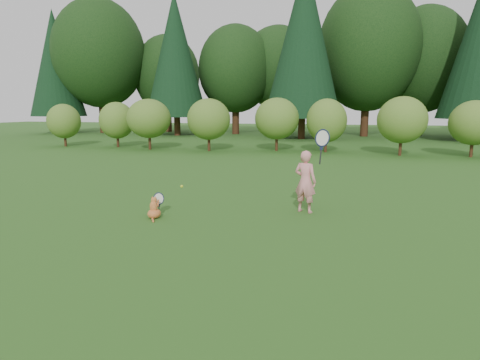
% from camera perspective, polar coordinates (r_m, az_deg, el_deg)
% --- Properties ---
extents(ground, '(100.00, 100.00, 0.00)m').
position_cam_1_polar(ground, '(7.68, -2.99, -6.10)').
color(ground, '#1F4D15').
rests_on(ground, ground).
extents(shrub_row, '(28.00, 3.00, 2.80)m').
position_cam_1_polar(shrub_row, '(20.16, 8.47, 7.90)').
color(shrub_row, '#4B7725').
rests_on(shrub_row, ground).
extents(woodland_backdrop, '(48.00, 10.00, 15.00)m').
position_cam_1_polar(woodland_backdrop, '(30.57, 11.06, 20.03)').
color(woodland_backdrop, black).
rests_on(woodland_backdrop, ground).
extents(child, '(0.77, 0.52, 1.95)m').
position_cam_1_polar(child, '(8.41, 9.35, -0.02)').
color(child, pink).
rests_on(child, ground).
extents(cat, '(0.33, 0.61, 0.60)m').
position_cam_1_polar(cat, '(8.13, -12.11, -3.75)').
color(cat, '#B94823').
rests_on(cat, ground).
extents(tennis_ball, '(0.06, 0.06, 0.06)m').
position_cam_1_polar(tennis_ball, '(8.19, -8.28, -0.90)').
color(tennis_ball, gold).
rests_on(tennis_ball, ground).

